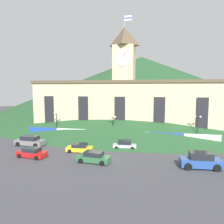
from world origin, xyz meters
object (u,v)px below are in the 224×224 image
object	(u,v)px
car_gray_pickup	(30,141)
street_lamp_far_right	(56,119)
street_lamp_right	(113,123)
car_silver_hatch	(125,145)
pedestrian	(127,140)
car_blue_van	(201,161)
car_green_wagon	(94,157)
car_yellow_coupe	(80,148)
street_lamp_far_left	(197,124)
car_red_sedan	(32,153)

from	to	relation	value
car_gray_pickup	street_lamp_far_right	bearing A→B (deg)	78.38
street_lamp_right	car_silver_hatch	distance (m)	7.09
street_lamp_right	pedestrian	distance (m)	4.84
car_blue_van	car_silver_hatch	distance (m)	12.83
street_lamp_far_right	car_blue_van	world-z (taller)	street_lamp_far_right
street_lamp_far_right	car_green_wagon	distance (m)	18.14
pedestrian	car_yellow_coupe	bearing A→B (deg)	109.55
car_blue_van	street_lamp_far_left	bearing A→B (deg)	-101.36
car_red_sedan	car_silver_hatch	world-z (taller)	car_silver_hatch
street_lamp_far_left	car_silver_hatch	world-z (taller)	street_lamp_far_left
car_blue_van	car_green_wagon	xyz separation A→B (m)	(-14.15, -0.89, -0.25)
street_lamp_far_left	car_red_sedan	world-z (taller)	street_lamp_far_left
street_lamp_far_right	car_blue_van	size ratio (longest dim) A/B	1.01
car_green_wagon	car_yellow_coupe	xyz separation A→B (m)	(-3.76, 4.38, -0.09)
car_silver_hatch	car_gray_pickup	bearing A→B (deg)	-1.32
car_green_wagon	pedestrian	size ratio (longest dim) A/B	2.90
street_lamp_right	car_green_wagon	size ratio (longest dim) A/B	1.03
street_lamp_right	pedestrian	bearing A→B (deg)	-38.92
car_blue_van	car_gray_pickup	bearing A→B (deg)	-15.39
car_red_sedan	pedestrian	xyz separation A→B (m)	(12.82, 10.37, 0.22)
street_lamp_far_left	car_yellow_coupe	bearing A→B (deg)	-155.70
street_lamp_right	car_blue_van	distance (m)	18.94
car_gray_pickup	street_lamp_right	bearing A→B (deg)	29.32
car_blue_van	car_silver_hatch	size ratio (longest dim) A/B	1.29
car_blue_van	car_yellow_coupe	bearing A→B (deg)	-15.90
street_lamp_far_right	car_yellow_coupe	distance (m)	12.52
pedestrian	street_lamp_right	bearing A→B (deg)	28.38
street_lamp_right	car_green_wagon	bearing A→B (deg)	-89.58
car_blue_van	car_yellow_coupe	xyz separation A→B (m)	(-17.91, 3.50, -0.34)
car_red_sedan	car_yellow_coupe	distance (m)	7.34
car_gray_pickup	pedestrian	distance (m)	17.53
car_silver_hatch	car_green_wagon	bearing A→B (deg)	61.16
street_lamp_far_right	car_blue_van	distance (m)	29.14
car_yellow_coupe	car_green_wagon	bearing A→B (deg)	124.36
car_green_wagon	car_yellow_coupe	bearing A→B (deg)	-43.98
street_lamp_far_left	car_yellow_coupe	xyz separation A→B (m)	(-19.30, -8.72, -3.24)
car_blue_van	car_green_wagon	world-z (taller)	car_blue_van
car_silver_hatch	car_yellow_coupe	xyz separation A→B (m)	(-6.92, -3.11, -0.07)
street_lamp_far_left	car_gray_pickup	size ratio (longest dim) A/B	1.00
car_red_sedan	car_silver_hatch	distance (m)	14.86
car_blue_van	car_red_sedan	bearing A→B (deg)	-3.19
car_silver_hatch	car_gray_pickup	xyz separation A→B (m)	(-17.07, -1.39, 0.12)
car_green_wagon	pedestrian	xyz separation A→B (m)	(3.05, 10.56, 0.18)
car_yellow_coupe	street_lamp_far_right	bearing A→B (deg)	-52.27
car_green_wagon	pedestrian	distance (m)	10.99
street_lamp_far_right	car_gray_pickup	distance (m)	7.81
street_lamp_far_right	car_blue_van	bearing A→B (deg)	-24.90
car_red_sedan	car_green_wagon	size ratio (longest dim) A/B	0.96
car_gray_pickup	pedestrian	bearing A→B (deg)	17.20
street_lamp_far_left	car_red_sedan	distance (m)	28.60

